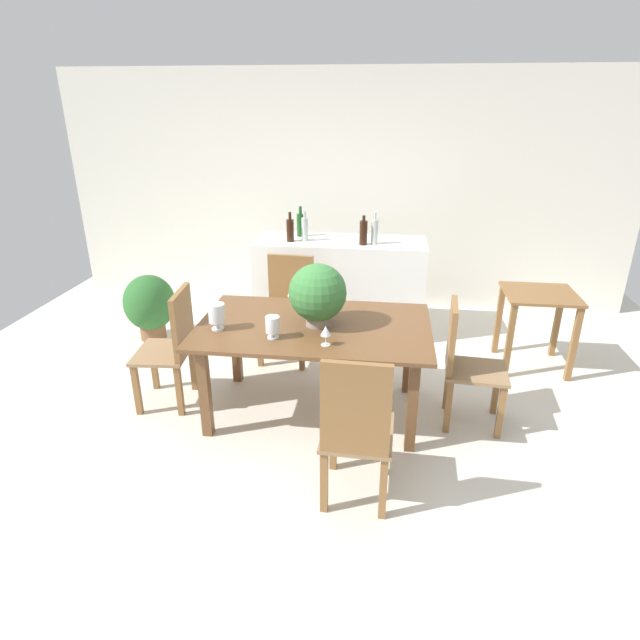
# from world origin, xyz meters

# --- Properties ---
(ground_plane) EXTENTS (7.04, 7.04, 0.00)m
(ground_plane) POSITION_xyz_m (0.00, 0.00, 0.00)
(ground_plane) COLOR silver
(back_wall) EXTENTS (6.40, 0.10, 2.60)m
(back_wall) POSITION_xyz_m (0.00, 2.60, 1.30)
(back_wall) COLOR silver
(back_wall) RESTS_ON ground
(dining_table) EXTENTS (1.70, 1.06, 0.74)m
(dining_table) POSITION_xyz_m (0.00, 0.08, 0.64)
(dining_table) COLOR brown
(dining_table) RESTS_ON ground
(chair_foot_end) EXTENTS (0.47, 0.44, 0.95)m
(chair_foot_end) POSITION_xyz_m (1.10, 0.09, 0.52)
(chair_foot_end) COLOR brown
(chair_foot_end) RESTS_ON ground
(chair_far_left) EXTENTS (0.50, 0.50, 0.95)m
(chair_far_left) POSITION_xyz_m (-0.38, 1.06, 0.52)
(chair_far_left) COLOR brown
(chair_far_left) RESTS_ON ground
(chair_near_right) EXTENTS (0.43, 0.48, 1.01)m
(chair_near_right) POSITION_xyz_m (0.38, -0.90, 0.54)
(chair_near_right) COLOR brown
(chair_near_right) RESTS_ON ground
(chair_head_end) EXTENTS (0.44, 0.50, 0.95)m
(chair_head_end) POSITION_xyz_m (-1.10, 0.09, 0.53)
(chair_head_end) COLOR brown
(chair_head_end) RESTS_ON ground
(flower_centerpiece) EXTENTS (0.42, 0.42, 0.46)m
(flower_centerpiece) POSITION_xyz_m (0.03, 0.08, 0.98)
(flower_centerpiece) COLOR gray
(flower_centerpiece) RESTS_ON dining_table
(crystal_vase_left) EXTENTS (0.12, 0.12, 0.19)m
(crystal_vase_left) POSITION_xyz_m (-0.67, -0.09, 0.86)
(crystal_vase_left) COLOR silver
(crystal_vase_left) RESTS_ON dining_table
(crystal_vase_center_near) EXTENTS (0.10, 0.10, 0.16)m
(crystal_vase_center_near) POSITION_xyz_m (-0.25, -0.18, 0.83)
(crystal_vase_center_near) COLOR silver
(crystal_vase_center_near) RESTS_ON dining_table
(wine_glass) EXTENTS (0.07, 0.07, 0.14)m
(wine_glass) POSITION_xyz_m (0.13, -0.25, 0.84)
(wine_glass) COLOR silver
(wine_glass) RESTS_ON dining_table
(kitchen_counter) EXTENTS (1.72, 0.62, 0.96)m
(kitchen_counter) POSITION_xyz_m (0.04, 1.73, 0.48)
(kitchen_counter) COLOR white
(kitchen_counter) RESTS_ON ground
(wine_bottle_tall) EXTENTS (0.07, 0.07, 0.30)m
(wine_bottle_tall) POSITION_xyz_m (-0.31, 1.67, 1.08)
(wine_bottle_tall) COLOR #B2BFB7
(wine_bottle_tall) RESTS_ON kitchen_counter
(wine_bottle_dark) EXTENTS (0.08, 0.08, 0.31)m
(wine_bottle_dark) POSITION_xyz_m (-0.38, 1.86, 1.08)
(wine_bottle_dark) COLOR #194C1E
(wine_bottle_dark) RESTS_ON kitchen_counter
(wine_bottle_green) EXTENTS (0.07, 0.07, 0.29)m
(wine_bottle_green) POSITION_xyz_m (-0.45, 1.63, 1.08)
(wine_bottle_green) COLOR black
(wine_bottle_green) RESTS_ON kitchen_counter
(wine_bottle_clear) EXTENTS (0.08, 0.08, 0.28)m
(wine_bottle_clear) POSITION_xyz_m (0.28, 1.59, 1.08)
(wine_bottle_clear) COLOR black
(wine_bottle_clear) RESTS_ON kitchen_counter
(wine_bottle_amber) EXTENTS (0.07, 0.07, 0.31)m
(wine_bottle_amber) POSITION_xyz_m (0.38, 1.62, 1.08)
(wine_bottle_amber) COLOR #B2BFB7
(wine_bottle_amber) RESTS_ON kitchen_counter
(side_table) EXTENTS (0.61, 0.57, 0.71)m
(side_table) POSITION_xyz_m (1.86, 1.10, 0.54)
(side_table) COLOR brown
(side_table) RESTS_ON ground
(potted_plant_floor) EXTENTS (0.51, 0.51, 0.67)m
(potted_plant_floor) POSITION_xyz_m (-1.82, 1.23, 0.37)
(potted_plant_floor) COLOR brown
(potted_plant_floor) RESTS_ON ground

